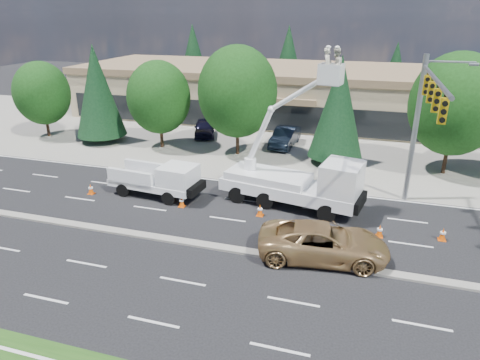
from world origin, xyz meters
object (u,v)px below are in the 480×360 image
(utility_pickup, at_px, (160,183))
(bucket_truck, at_px, (301,176))
(signal_mast, at_px, (423,113))
(minivan, at_px, (323,242))

(utility_pickup, xyz_separation_m, bucket_truck, (8.95, 0.91, 1.10))
(signal_mast, xyz_separation_m, utility_pickup, (-15.28, -1.88, -5.14))
(utility_pickup, distance_m, bucket_truck, 9.07)
(signal_mast, relative_size, utility_pickup, 1.69)
(utility_pickup, bearing_deg, signal_mast, 12.47)
(signal_mast, xyz_separation_m, bucket_truck, (-6.33, -0.98, -4.04))
(utility_pickup, height_order, bucket_truck, bucket_truck)
(signal_mast, distance_m, minivan, 9.31)
(signal_mast, bearing_deg, bucket_truck, -171.23)
(signal_mast, height_order, utility_pickup, signal_mast)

